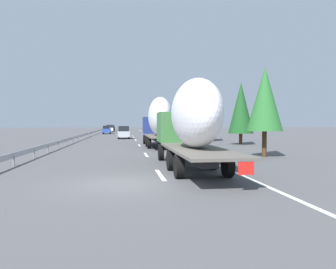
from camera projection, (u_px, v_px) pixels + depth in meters
The scene contains 22 objects.
ground_plane at pixel (123, 138), 52.20m from camera, with size 260.00×260.00×0.00m, color #4C4C4F.
lane_stripe_0 at pixel (160, 175), 14.83m from camera, with size 3.20×0.20×0.01m, color white.
lane_stripe_1 at pixel (146, 155), 24.32m from camera, with size 3.20×0.20×0.01m, color white.
lane_stripe_2 at pixel (139, 145), 34.82m from camera, with size 3.20×0.20×0.01m, color white.
lane_stripe_3 at pixel (136, 140), 45.41m from camera, with size 3.20×0.20×0.01m, color white.
lane_stripe_4 at pixel (134, 138), 53.01m from camera, with size 3.20×0.20×0.01m, color white.
lane_stripe_5 at pixel (133, 136), 60.38m from camera, with size 3.20×0.20×0.01m, color white.
edge_line_right at pixel (154, 136), 57.90m from camera, with size 110.00×0.20×0.01m, color white.
truck_lead at pixel (159, 120), 32.09m from camera, with size 12.10×2.55×4.91m.
truck_trailing at pixel (191, 121), 16.65m from camera, with size 12.36×2.55×4.56m.
car_black_suv at pixel (112, 128), 98.33m from camera, with size 4.12×1.87×1.81m.
car_white_van at pixel (110, 128), 86.30m from camera, with size 4.25×1.85×1.97m.
car_silver_hatch at pixel (124, 132), 49.49m from camera, with size 4.13×1.81×1.96m.
car_blue_sedan at pixel (107, 130), 71.92m from camera, with size 4.66×1.74×1.85m.
road_sign at pixel (164, 124), 52.81m from camera, with size 0.10×0.90×3.31m.
tree_0 at pixel (207, 106), 43.01m from camera, with size 3.43×3.43×7.71m.
tree_1 at pixel (241, 108), 35.96m from camera, with size 2.81×2.81×6.98m.
tree_2 at pixel (265, 99), 22.67m from camera, with size 2.51×2.51×6.37m.
tree_3 at pixel (188, 119), 54.08m from camera, with size 3.25×3.25×4.90m.
tree_4 at pixel (184, 115), 65.90m from camera, with size 2.58×2.58×6.55m.
tree_5 at pixel (162, 121), 95.36m from camera, with size 3.12×3.12×5.05m.
guardrail_median at pixel (87, 134), 54.33m from camera, with size 94.00×0.10×0.76m.
Camera 1 is at (-12.66, -0.13, 2.40)m, focal length 34.26 mm.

